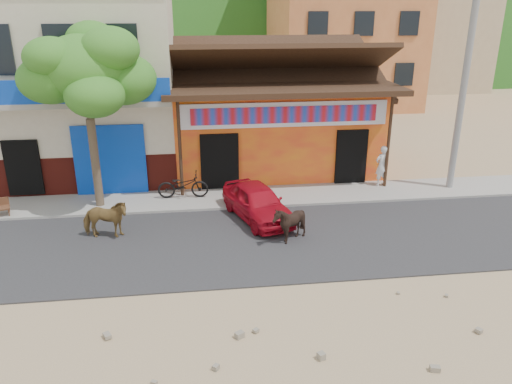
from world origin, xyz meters
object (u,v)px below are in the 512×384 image
at_px(scooter, 183,185).
at_px(pedestrian, 382,166).
at_px(cow_dark, 289,223).
at_px(red_car, 257,202).
at_px(cafe_chair_right, 0,201).
at_px(cow_tan, 105,219).
at_px(utility_pole, 465,79).
at_px(tree, 90,119).

xyz_separation_m(scooter, pedestrian, (7.43, 0.36, 0.31)).
height_order(cow_dark, red_car, cow_dark).
relative_size(scooter, cafe_chair_right, 1.76).
bearing_deg(cafe_chair_right, scooter, -10.16).
height_order(scooter, pedestrian, pedestrian).
bearing_deg(cow_tan, pedestrian, -66.03).
height_order(utility_pole, cow_tan, utility_pole).
xyz_separation_m(cow_dark, red_car, (-0.71, 1.78, -0.00)).
distance_m(utility_pole, cow_dark, 8.51).
bearing_deg(cow_dark, pedestrian, 140.01).
xyz_separation_m(cow_tan, cow_dark, (5.36, -0.94, -0.02)).
relative_size(utility_pole, red_car, 2.38).
bearing_deg(utility_pole, cafe_chair_right, -177.47).
bearing_deg(tree, scooter, 6.93).
relative_size(utility_pole, scooter, 4.50).
xyz_separation_m(utility_pole, cow_tan, (-12.21, -2.68, -3.49)).
bearing_deg(tree, cow_dark, -29.93).
relative_size(tree, cow_dark, 5.21).
relative_size(red_car, cafe_chair_right, 3.33).
relative_size(cow_dark, scooter, 0.65).
xyz_separation_m(red_car, pedestrian, (5.03, 2.35, 0.28)).
xyz_separation_m(tree, scooter, (2.84, 0.35, -2.53)).
xyz_separation_m(cow_tan, cafe_chair_right, (-3.60, 1.98, -0.01)).
distance_m(cow_dark, pedestrian, 5.99).
height_order(cow_dark, cafe_chair_right, cow_dark).
distance_m(tree, pedestrian, 10.53).
distance_m(utility_pole, pedestrian, 4.13).
bearing_deg(cow_tan, utility_pole, -71.88).
xyz_separation_m(tree, red_car, (5.24, -1.64, -2.51)).
distance_m(scooter, cafe_chair_right, 5.92).
height_order(red_car, cafe_chair_right, red_car).
xyz_separation_m(tree, cow_dark, (5.95, -3.42, -2.50)).
height_order(cow_tan, scooter, cow_tan).
bearing_deg(scooter, pedestrian, -85.25).
bearing_deg(cow_tan, tree, 18.99).
height_order(cow_tan, cafe_chair_right, cow_tan).
relative_size(tree, cafe_chair_right, 5.93).
height_order(cow_dark, scooter, cow_dark).
xyz_separation_m(cow_tan, scooter, (2.25, 2.83, -0.05)).
bearing_deg(tree, pedestrian, 3.95).
distance_m(red_car, pedestrian, 5.56).
height_order(utility_pole, scooter, utility_pole).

